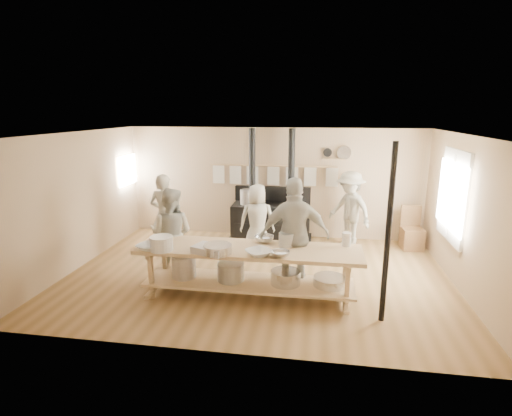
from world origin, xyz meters
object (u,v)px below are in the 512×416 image
Objects in this scene: cook_right at (295,236)px; chair at (412,237)px; cook_left at (171,234)px; cook_by_window at (350,209)px; roasting_pan at (210,249)px; prep_table at (248,267)px; cook_center at (257,220)px; cook_far_left at (165,215)px; stove at (271,218)px.

chair is (2.44, 2.55, -0.70)m from cook_right.
cook_left is 0.98× the size of cook_by_window.
cook_right reaches higher than roasting_pan.
cook_by_window is 1.81× the size of chair.
roasting_pan reaches higher than prep_table.
prep_table is 1.64m from cook_left.
cook_center is 3.00× the size of roasting_pan.
cook_right is at bearing -138.72° from chair.
cook_by_window is 1.49m from chair.
prep_table is 2.07× the size of cook_far_left.
cook_left reaches higher than cook_center.
stove is 1.82m from cook_by_window.
cook_left is 4.00m from cook_by_window.
cook_far_left is (-2.05, 1.63, 0.35)m from prep_table.
roasting_pan is (0.97, -0.91, 0.07)m from cook_left.
cook_left is 1.93m from cook_center.
cook_far_left is at bearing -171.63° from chair.
prep_table is 1.84× the size of cook_right.
cook_right is (0.87, -1.64, 0.22)m from cook_center.
cook_by_window is at bearing 53.87° from roasting_pan.
cook_by_window is at bearing -162.72° from cook_center.
cook_right reaches higher than cook_by_window.
cook_by_window is (1.94, 0.89, 0.09)m from cook_center.
stove reaches higher than prep_table.
cook_right reaches higher than cook_center.
chair is (1.37, 0.02, -0.57)m from cook_by_window.
stove is 2.76× the size of chair.
stove is 3.41m from roasting_pan.
cook_left reaches higher than prep_table.
stove is at bearing -105.79° from cook_center.
cook_far_left is 1.18m from cook_left.
cook_left is 1.09× the size of cook_center.
cook_left is (-1.51, 0.58, 0.31)m from prep_table.
cook_left is 0.85× the size of cook_right.
prep_table is (-0.00, -3.02, -0.00)m from stove.
prep_table is 4.27m from chair.
stove is 1.53× the size of cook_by_window.
prep_table is 1.98m from cook_center.
cook_center reaches higher than chair.
chair is 1.85× the size of roasting_pan.
cook_right is 2.07× the size of chair.
cook_far_left is 1.02× the size of cook_by_window.
chair is at bearing 40.90° from roasting_pan.
cook_center is at bearing 94.47° from prep_table.
stove is 2.89m from cook_left.
cook_left reaches higher than chair.
cook_left is (-1.51, -2.44, 0.31)m from stove.
cook_by_window is at bearing -123.87° from cook_right.
roasting_pan is at bearing 138.59° from cook_left.
cook_center is at bearing 80.50° from roasting_pan.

